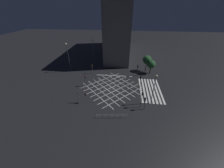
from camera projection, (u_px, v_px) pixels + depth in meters
name	position (u px, v px, depth m)	size (l,w,h in m)	color
ground_plane	(112.00, 87.00, 37.23)	(200.00, 200.00, 0.00)	black
road_markings	(133.00, 88.00, 36.96)	(18.61, 23.43, 0.01)	silver
office_building	(120.00, 24.00, 58.35)	(39.09, 10.06, 26.37)	slate
traffic_light_median_north	(85.00, 79.00, 36.67)	(0.36, 0.39, 3.48)	#424244
traffic_light_se_cross	(138.00, 68.00, 41.82)	(0.36, 0.39, 4.08)	#424244
traffic_light_median_south	(141.00, 80.00, 34.83)	(0.36, 0.39, 4.41)	#424244
traffic_light_nw_cross	(82.00, 95.00, 30.15)	(0.36, 2.17, 3.29)	#424244
traffic_light_ne_main	(92.00, 67.00, 43.48)	(0.39, 0.36, 3.64)	#424244
traffic_light_sw_main	(142.00, 96.00, 28.40)	(0.39, 0.36, 4.48)	#424244
traffic_light_sw_cross	(145.00, 101.00, 28.09)	(0.36, 0.39, 3.47)	#424244
traffic_light_se_main	(138.00, 69.00, 42.07)	(0.39, 0.36, 3.67)	#424244
street_lamp_east	(155.00, 84.00, 28.30)	(0.51, 0.51, 7.95)	#424244
street_lamp_west	(93.00, 48.00, 47.72)	(0.50, 0.50, 10.13)	#424244
street_lamp_far	(67.00, 52.00, 42.48)	(0.57, 0.57, 10.25)	#424244
street_tree_near	(147.00, 60.00, 44.34)	(3.06, 3.06, 5.91)	#38281C
street_tree_far	(151.00, 64.00, 43.30)	(2.88, 2.88, 4.88)	#38281C
pedestrian_railing	(112.00, 116.00, 26.82)	(0.76, 6.67, 1.05)	#9EA0A5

